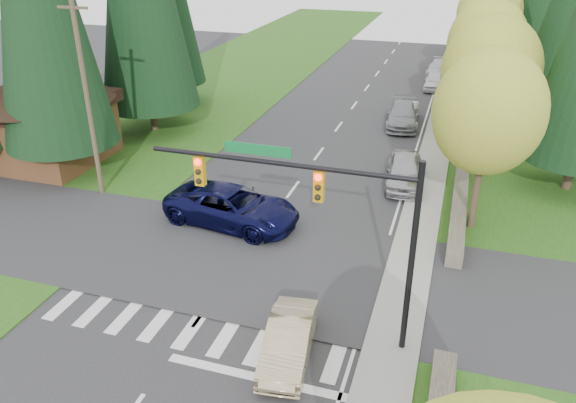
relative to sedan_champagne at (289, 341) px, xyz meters
The scene contains 23 objects.
ground 4.81m from the sedan_champagne, 140.96° to the right, with size 120.00×120.00×0.00m, color #28282B.
grass_east 19.39m from the sedan_champagne, 61.32° to the left, with size 14.00×110.00×0.06m, color #264C14.
grass_west 23.84m from the sedan_champagne, 134.49° to the left, with size 14.00×110.00×0.06m, color #264C14.
cross_street 6.26m from the sedan_champagne, 126.49° to the left, with size 120.00×8.00×0.10m, color #28282B.
sidewalk_east 19.28m from the sedan_champagne, 80.44° to the left, with size 1.80×80.00×0.13m, color gray.
curb_east 19.15m from the sedan_champagne, 82.95° to the left, with size 0.20×80.00×0.13m, color gray.
stone_wall_north 27.44m from the sedan_champagne, 79.71° to the left, with size 0.70×40.00×0.70m, color #4C4438.
traffic_signal 4.62m from the sedan_champagne, 65.88° to the left, with size 8.70×0.37×6.80m.
brown_building 22.36m from the sedan_champagne, 147.31° to the left, with size 8.40×8.40×5.40m.
utility_pole 16.59m from the sedan_champagne, 145.71° to the left, with size 1.60×0.24×10.00m.
decid_tree_0 13.25m from the sedan_champagne, 63.43° to the left, with size 4.80×4.80×8.37m.
decid_tree_1 19.54m from the sedan_champagne, 72.72° to the left, with size 5.20×5.20×8.80m.
decid_tree_2 26.11m from the sedan_champagne, 77.81° to the left, with size 5.00×5.00×8.82m.
decid_tree_3 32.85m from the sedan_champagne, 80.25° to the left, with size 5.00×5.00×8.55m.
decid_tree_4 39.77m from the sedan_champagne, 81.83° to the left, with size 5.40×5.40×9.18m.
decid_tree_5 46.57m from the sedan_champagne, 83.30° to the left, with size 4.80×4.80×8.30m.
sedan_champagne is the anchor object (origin of this frame).
suv_navy 9.60m from the sedan_champagne, 123.52° to the left, with size 2.97×6.43×1.79m, color black.
parked_car_a 15.00m from the sedan_champagne, 82.72° to the left, with size 1.94×4.82×1.64m, color #A5A5AA.
parked_car_b 25.07m from the sedan_champagne, 88.85° to the left, with size 2.15×5.29×1.53m, color gray.
parked_car_c 26.08m from the sedan_champagne, 88.65° to the left, with size 1.42×4.07×1.34m, color silver.
parked_car_d 35.89m from the sedan_champagne, 86.96° to the left, with size 1.64×4.07×1.39m, color white.
parked_car_e 41.09m from the sedan_champagne, 87.35° to the left, with size 1.92×4.74×1.37m, color #B7B8BD.
Camera 1 is at (7.99, -10.65, 12.78)m, focal length 35.00 mm.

